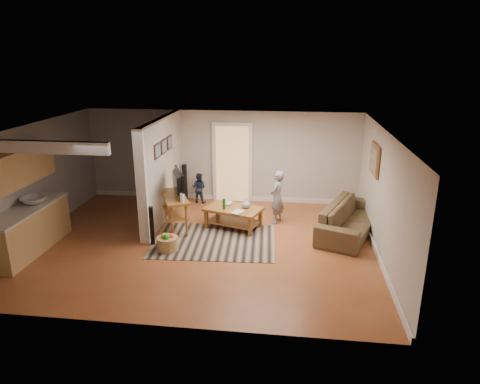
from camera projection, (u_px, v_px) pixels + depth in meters
name	position (u px, v px, depth m)	size (l,w,h in m)	color
ground	(200.00, 243.00, 9.34)	(7.50, 7.50, 0.00)	brown
room_shell	(155.00, 172.00, 9.42)	(7.54, 6.02, 2.52)	#B9B6B1
area_rug	(214.00, 241.00, 9.43)	(2.67, 1.95, 0.01)	black
sofa	(349.00, 233.00, 9.87)	(2.42, 0.95, 0.71)	#443D22
coffee_table	(234.00, 212.00, 10.04)	(1.45, 1.11, 0.76)	brown
tv_console	(175.00, 199.00, 9.90)	(0.98, 1.38, 1.12)	brown
speaker_left	(152.00, 226.00, 9.13)	(0.09, 0.09, 0.87)	black
speaker_right	(185.00, 183.00, 11.84)	(0.11, 0.11, 1.06)	black
toy_basket	(168.00, 243.00, 8.95)	(0.45, 0.45, 0.40)	olive
child	(276.00, 222.00, 10.50)	(0.48, 0.31, 1.31)	gray
toddler	(199.00, 202.00, 11.91)	(0.41, 0.32, 0.84)	#1B2339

